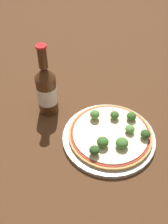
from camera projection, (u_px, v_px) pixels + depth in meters
ground_plane at (114, 137)px, 0.76m from camera, size 3.00×3.00×0.00m
plate at (109, 137)px, 0.75m from camera, size 0.27×0.27×0.01m
pizza at (110, 134)px, 0.74m from camera, size 0.24×0.24×0.01m
broccoli_floret_0 at (146, 134)px, 0.71m from camera, size 0.03×0.03×0.03m
broccoli_floret_1 at (115, 115)px, 0.77m from camera, size 0.03×0.03×0.03m
broccoli_floret_2 at (94, 115)px, 0.76m from camera, size 0.03×0.03×0.03m
broccoli_floret_3 at (103, 142)px, 0.69m from camera, size 0.03×0.03×0.03m
broccoli_floret_4 at (131, 116)px, 0.76m from camera, size 0.03×0.03×0.03m
broccoli_floret_5 at (94, 150)px, 0.67m from camera, size 0.03×0.03×0.03m
broccoli_floret_6 at (130, 129)px, 0.73m from camera, size 0.03×0.03×0.02m
broccoli_floret_7 at (122, 143)px, 0.69m from camera, size 0.03×0.03×0.03m
beer_bottle at (47, 90)px, 0.78m from camera, size 0.06×0.06×0.23m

